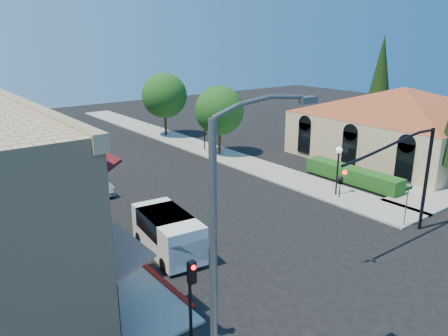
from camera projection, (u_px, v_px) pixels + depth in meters
ground at (357, 285)px, 19.74m from camera, size 120.00×120.00×0.00m
sidewalk_left at (8, 175)px, 35.07m from camera, size 3.50×50.00×0.12m
sidewalk_right at (190, 144)px, 45.30m from camera, size 3.50×50.00×0.12m
curb_red_strip at (138, 262)px, 21.77m from camera, size 0.25×10.00×0.06m
mission_building at (402, 116)px, 40.22m from camera, size 30.12×30.12×6.40m
hedge at (352, 183)px, 33.40m from camera, size 1.40×8.00×1.10m
conifer_far at (380, 78)px, 47.90m from camera, size 3.20×3.20×11.00m
street_tree_a at (219, 111)px, 40.34m from camera, size 4.56×4.56×6.48m
street_tree_b at (164, 96)px, 47.81m from camera, size 4.94×4.94×7.02m
signal_mast_arm at (408, 168)px, 23.11m from camera, size 8.01×0.39×6.00m
secondary_signal at (191, 286)px, 15.46m from camera, size 0.28×0.42×3.32m
cobra_streetlight at (224, 259)px, 11.35m from camera, size 3.60×0.25×9.31m
street_name_sign at (407, 200)px, 25.30m from camera, size 0.80×0.06×2.50m
lamppost_left_near at (103, 220)px, 20.04m from camera, size 0.44×0.44×3.57m
lamppost_left_far at (23, 156)px, 30.65m from camera, size 0.44×0.44×3.57m
lamppost_right_near at (338, 159)px, 29.98m from camera, size 0.44×0.44×3.57m
lamppost_right_far at (204, 123)px, 42.10m from camera, size 0.44×0.44×3.57m
white_van at (168, 231)px, 22.31m from camera, size 2.62×5.02×2.14m
parked_car_a at (162, 232)px, 23.75m from camera, size 1.44×3.42×1.15m
parked_car_b at (93, 184)px, 31.14m from camera, size 1.77×4.23×1.36m
parked_car_c at (88, 181)px, 31.89m from camera, size 2.20×4.77×1.35m
parked_car_d at (44, 166)px, 35.63m from camera, size 2.68×4.82×1.28m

